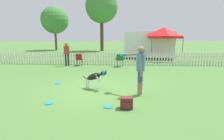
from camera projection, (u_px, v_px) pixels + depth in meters
name	position (u px, v px, depth m)	size (l,w,h in m)	color
ground_plane	(97.00, 88.00, 6.78)	(240.00, 240.00, 0.00)	#4C7A38
handler_person	(139.00, 65.00, 5.81)	(0.87, 0.93, 1.66)	#8C664C
leaping_dog	(95.00, 76.00, 6.62)	(1.08, 0.55, 0.78)	black
frisbee_near_handler	(49.00, 103.00, 5.19)	(0.25, 0.25, 0.02)	#1E8CD8
frisbee_near_dog	(58.00, 83.00, 7.49)	(0.25, 0.25, 0.02)	#1E8CD8
frisbee_midfield	(108.00, 107.00, 4.92)	(0.25, 0.25, 0.02)	#1E8CD8
backpack_on_grass	(126.00, 103.00, 4.81)	(0.34, 0.27, 0.32)	maroon
picket_fence	(109.00, 59.00, 12.78)	(20.61, 0.04, 0.90)	silver
folding_chair_blue_left	(79.00, 59.00, 12.32)	(0.44, 0.46, 0.86)	#333338
folding_chair_center	(120.00, 59.00, 11.89)	(0.49, 0.51, 0.87)	#333338
canopy_tent_main	(164.00, 33.00, 15.24)	(2.55, 2.55, 2.87)	#333338
spectator_standing	(67.00, 52.00, 12.19)	(0.42, 0.27, 1.63)	black
equipment_trailer	(150.00, 44.00, 16.92)	(5.53, 3.24, 2.53)	white
tree_left_grove	(102.00, 7.00, 25.98)	(4.84, 4.84, 9.00)	#4C3823
tree_right_grove	(55.00, 20.00, 28.03)	(4.35, 4.35, 7.00)	brown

